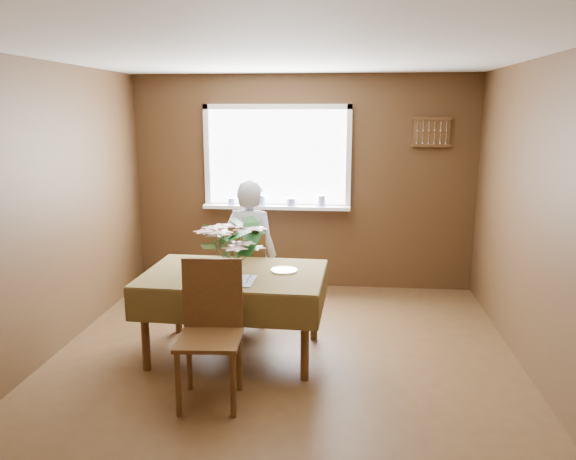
# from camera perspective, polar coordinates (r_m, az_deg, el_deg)

# --- Properties ---
(floor) EXTENTS (4.50, 4.50, 0.00)m
(floor) POSITION_cam_1_polar(r_m,az_deg,el_deg) (4.80, -0.69, -13.75)
(floor) COLOR #493019
(floor) RESTS_ON ground
(ceiling) EXTENTS (4.50, 4.50, 0.00)m
(ceiling) POSITION_cam_1_polar(r_m,az_deg,el_deg) (4.34, -0.78, 17.46)
(ceiling) COLOR white
(ceiling) RESTS_ON wall_back
(wall_back) EXTENTS (4.00, 0.00, 4.00)m
(wall_back) POSITION_cam_1_polar(r_m,az_deg,el_deg) (6.62, 1.51, 4.78)
(wall_back) COLOR brown
(wall_back) RESTS_ON floor
(wall_front) EXTENTS (4.00, 0.00, 4.00)m
(wall_front) POSITION_cam_1_polar(r_m,az_deg,el_deg) (2.27, -7.36, -9.90)
(wall_front) COLOR brown
(wall_front) RESTS_ON floor
(wall_left) EXTENTS (0.00, 4.50, 4.50)m
(wall_left) POSITION_cam_1_polar(r_m,az_deg,el_deg) (5.04, -23.96, 1.40)
(wall_left) COLOR brown
(wall_left) RESTS_ON floor
(wall_right) EXTENTS (0.00, 4.50, 4.50)m
(wall_right) POSITION_cam_1_polar(r_m,az_deg,el_deg) (4.63, 24.70, 0.47)
(wall_right) COLOR brown
(wall_right) RESTS_ON floor
(window_assembly) EXTENTS (1.72, 0.20, 1.22)m
(window_assembly) POSITION_cam_1_polar(r_m,az_deg,el_deg) (6.58, -1.09, 5.72)
(window_assembly) COLOR white
(window_assembly) RESTS_ON wall_back
(spoon_rack) EXTENTS (0.44, 0.05, 0.33)m
(spoon_rack) POSITION_cam_1_polar(r_m,az_deg,el_deg) (6.58, 14.38, 9.61)
(spoon_rack) COLOR #56381C
(spoon_rack) RESTS_ON wall_back
(dining_table) EXTENTS (1.56, 1.09, 0.75)m
(dining_table) POSITION_cam_1_polar(r_m,az_deg,el_deg) (4.84, -5.48, -5.31)
(dining_table) COLOR #56381C
(dining_table) RESTS_ON floor
(chair_far) EXTENTS (0.46, 0.46, 1.01)m
(chair_far) POSITION_cam_1_polar(r_m,az_deg,el_deg) (5.55, -4.25, -4.10)
(chair_far) COLOR #56381C
(chair_far) RESTS_ON floor
(chair_near) EXTENTS (0.48, 0.48, 1.04)m
(chair_near) POSITION_cam_1_polar(r_m,az_deg,el_deg) (4.17, -7.85, -9.64)
(chair_near) COLOR #56381C
(chair_near) RESTS_ON floor
(seated_woman) EXTENTS (0.59, 0.45, 1.45)m
(seated_woman) POSITION_cam_1_polar(r_m,az_deg,el_deg) (5.48, -3.83, -2.41)
(seated_woman) COLOR white
(seated_woman) RESTS_ON floor
(flower_bouquet) EXTENTS (0.53, 0.53, 0.46)m
(flower_bouquet) POSITION_cam_1_polar(r_m,az_deg,el_deg) (4.57, -5.65, -1.31)
(flower_bouquet) COLOR white
(flower_bouquet) RESTS_ON dining_table
(side_plate) EXTENTS (0.26, 0.26, 0.01)m
(side_plate) POSITION_cam_1_polar(r_m,az_deg,el_deg) (4.82, -0.40, -4.12)
(side_plate) COLOR white
(side_plate) RESTS_ON dining_table
(table_knife) EXTENTS (0.03, 0.21, 0.00)m
(table_knife) POSITION_cam_1_polar(r_m,az_deg,el_deg) (4.58, -4.04, -5.01)
(table_knife) COLOR silver
(table_knife) RESTS_ON dining_table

